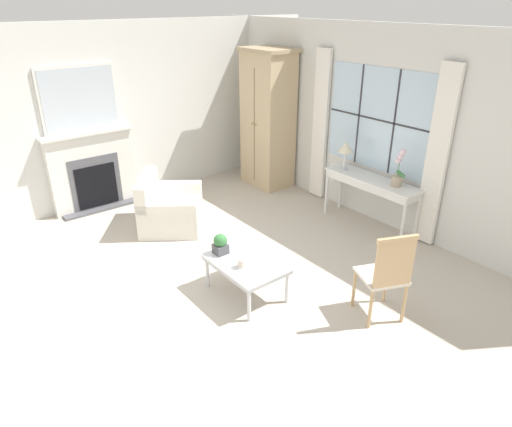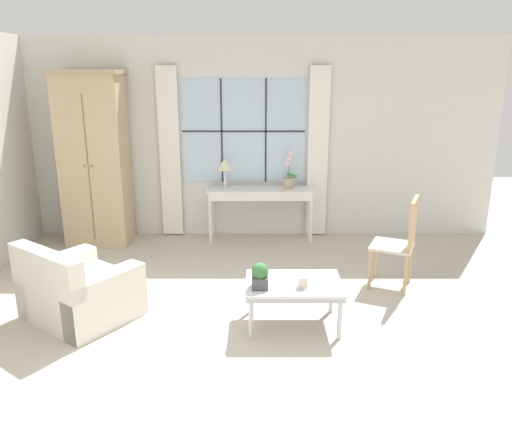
{
  "view_description": "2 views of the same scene",
  "coord_description": "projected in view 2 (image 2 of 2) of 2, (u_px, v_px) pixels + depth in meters",
  "views": [
    {
      "loc": [
        4.02,
        -2.34,
        3.08
      ],
      "look_at": [
        0.32,
        0.56,
        0.86
      ],
      "focal_mm": 32.0,
      "sensor_mm": 36.0,
      "label": 1
    },
    {
      "loc": [
        0.17,
        -4.05,
        2.37
      ],
      "look_at": [
        0.18,
        0.84,
        0.94
      ],
      "focal_mm": 35.0,
      "sensor_mm": 36.0,
      "label": 2
    }
  ],
  "objects": [
    {
      "name": "armoire",
      "position": [
        94.0,
        159.0,
        6.77
      ],
      "size": [
        0.92,
        0.65,
        2.36
      ],
      "color": "tan",
      "rests_on": "ground_plane"
    },
    {
      "name": "pillar_candle",
      "position": [
        302.0,
        283.0,
        4.55
      ],
      "size": [
        0.12,
        0.12,
        0.12
      ],
      "color": "silver",
      "rests_on": "coffee_table"
    },
    {
      "name": "wall_back_windowed",
      "position": [
        243.0,
        140.0,
        7.07
      ],
      "size": [
        7.2,
        0.14,
        2.8
      ],
      "color": "silver",
      "rests_on": "ground_plane"
    },
    {
      "name": "side_chair_wooden",
      "position": [
        401.0,
        238.0,
        5.45
      ],
      "size": [
        0.58,
        0.58,
        1.04
      ],
      "color": "beige",
      "rests_on": "ground_plane"
    },
    {
      "name": "console_table",
      "position": [
        260.0,
        195.0,
        7.0
      ],
      "size": [
        1.49,
        0.4,
        0.75
      ],
      "color": "white",
      "rests_on": "ground_plane"
    },
    {
      "name": "potted_plant_small",
      "position": [
        259.0,
        275.0,
        4.53
      ],
      "size": [
        0.16,
        0.16,
        0.24
      ],
      "color": "#4C4C51",
      "rests_on": "coffee_table"
    },
    {
      "name": "ground_plane",
      "position": [
        236.0,
        338.0,
        4.55
      ],
      "size": [
        14.0,
        14.0,
        0.0
      ],
      "primitive_type": "plane",
      "color": "#BCB2A3"
    },
    {
      "name": "armchair_upholstered",
      "position": [
        77.0,
        292.0,
        4.87
      ],
      "size": [
        1.27,
        1.24,
        0.78
      ],
      "color": "silver",
      "rests_on": "ground_plane"
    },
    {
      "name": "potted_orchid",
      "position": [
        288.0,
        174.0,
        6.95
      ],
      "size": [
        0.2,
        0.15,
        0.53
      ],
      "color": "tan",
      "rests_on": "console_table"
    },
    {
      "name": "coffee_table",
      "position": [
        293.0,
        287.0,
        4.69
      ],
      "size": [
        0.9,
        0.63,
        0.44
      ],
      "color": "silver",
      "rests_on": "ground_plane"
    },
    {
      "name": "table_lamp",
      "position": [
        224.0,
        166.0,
        6.84
      ],
      "size": [
        0.23,
        0.23,
        0.43
      ],
      "color": "silver",
      "rests_on": "console_table"
    }
  ]
}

